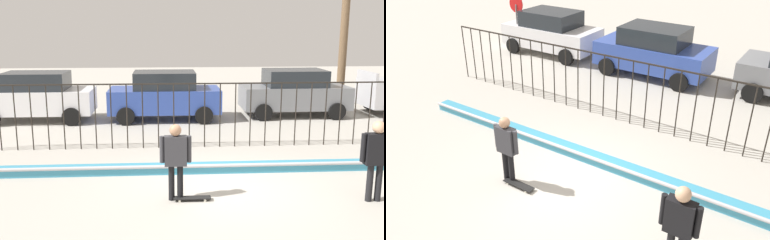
% 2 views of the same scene
% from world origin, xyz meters
% --- Properties ---
extents(ground_plane, '(60.00, 60.00, 0.00)m').
position_xyz_m(ground_plane, '(0.00, 0.00, 0.00)').
color(ground_plane, '#ADA89E').
extents(bowl_coping_ledge, '(11.00, 0.40, 0.27)m').
position_xyz_m(bowl_coping_ledge, '(0.00, 1.16, 0.12)').
color(bowl_coping_ledge, teal).
rests_on(bowl_coping_ledge, ground).
extents(perimeter_fence, '(14.04, 0.04, 1.97)m').
position_xyz_m(perimeter_fence, '(-0.00, 3.55, 1.20)').
color(perimeter_fence, black).
rests_on(perimeter_fence, ground).
extents(skateboarder, '(0.67, 0.25, 1.65)m').
position_xyz_m(skateboarder, '(-1.00, -0.60, 0.99)').
color(skateboarder, black).
rests_on(skateboarder, ground).
extents(skateboard, '(0.80, 0.20, 0.07)m').
position_xyz_m(skateboard, '(-0.66, -0.67, 0.06)').
color(skateboard, black).
rests_on(skateboard, ground).
extents(camera_operator, '(0.70, 0.26, 1.74)m').
position_xyz_m(camera_operator, '(3.17, -0.93, 1.04)').
color(camera_operator, black).
rests_on(camera_operator, ground).
extents(parked_car_white, '(4.30, 2.12, 1.90)m').
position_xyz_m(parked_car_white, '(-6.11, 7.75, 0.97)').
color(parked_car_white, silver).
rests_on(parked_car_white, ground).
extents(parked_car_blue, '(4.30, 2.12, 1.90)m').
position_xyz_m(parked_car_blue, '(-1.19, 7.68, 0.97)').
color(parked_car_blue, '#2D479E').
rests_on(parked_car_blue, ground).
extents(parked_car_gray, '(4.30, 2.12, 1.90)m').
position_xyz_m(parked_car_gray, '(4.10, 8.12, 0.97)').
color(parked_car_gray, slate).
rests_on(parked_car_gray, ground).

